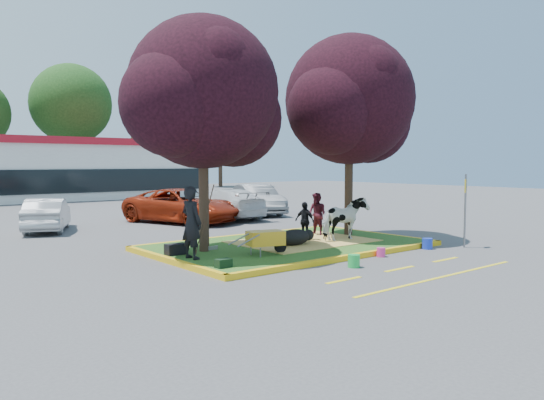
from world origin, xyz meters
TOP-DOWN VIEW (x-y plane):
  - ground at (0.00, 0.00)m, footprint 90.00×90.00m
  - median_island at (0.00, 0.00)m, footprint 8.00×5.00m
  - curb_near at (0.00, -2.58)m, footprint 8.30×0.16m
  - curb_far at (0.00, 2.58)m, footprint 8.30×0.16m
  - curb_left at (-4.08, 0.00)m, footprint 0.16×5.30m
  - curb_right at (4.08, 0.00)m, footprint 0.16×5.30m
  - straw_bedding at (0.60, 0.00)m, footprint 4.20×3.00m
  - tree_purple_left at (-2.78, 0.38)m, footprint 5.06×4.20m
  - tree_purple_right at (2.92, 0.18)m, footprint 5.30×4.40m
  - fire_lane_stripe_a at (-2.00, -4.20)m, footprint 1.10×0.12m
  - fire_lane_stripe_b at (0.00, -4.20)m, footprint 1.10×0.12m
  - fire_lane_stripe_c at (2.00, -4.20)m, footprint 1.10×0.12m
  - fire_lane_long at (0.00, -5.40)m, footprint 6.00×0.10m
  - retail_building at (2.00, 27.98)m, footprint 20.40×8.40m
  - treeline at (1.23, 37.61)m, footprint 46.58×7.80m
  - cow at (1.76, -0.70)m, footprint 1.65×0.77m
  - calf at (-0.16, -0.43)m, footprint 1.17×0.72m
  - handler at (-3.70, -0.44)m, footprint 0.53×0.74m
  - visitor_a at (1.96, 0.77)m, footprint 0.61×0.75m
  - visitor_b at (0.85, 0.21)m, footprint 0.43×0.77m
  - wheelbarrow at (-1.85, -1.19)m, footprint 1.72×0.82m
  - gear_bag_dark at (-3.70, 0.39)m, footprint 0.58×0.32m
  - gear_bag_green at (-3.70, -1.90)m, footprint 0.39×0.25m
  - sign_post at (4.30, -3.37)m, footprint 0.31×0.15m
  - bucket_green at (-0.73, -3.34)m, footprint 0.30×0.30m
  - bucket_pink at (0.99, -2.80)m, footprint 0.32×0.32m
  - bucket_blue at (3.15, -2.82)m, footprint 0.33×0.33m
  - car_silver at (-4.56, 8.95)m, footprint 2.78×4.09m
  - car_red at (0.89, 8.22)m, footprint 4.10×5.90m
  - car_white at (3.37, 8.43)m, footprint 2.18×4.93m
  - car_grey at (5.79, 9.17)m, footprint 2.91×4.87m

SIDE VIEW (x-z plane):
  - ground at x=0.00m, z-range 0.00..0.00m
  - fire_lane_stripe_a at x=-2.00m, z-range 0.00..0.01m
  - fire_lane_stripe_b at x=0.00m, z-range 0.00..0.01m
  - fire_lane_stripe_c at x=2.00m, z-range 0.00..0.01m
  - fire_lane_long at x=0.00m, z-range 0.00..0.01m
  - median_island at x=0.00m, z-range 0.00..0.15m
  - curb_near at x=0.00m, z-range 0.00..0.15m
  - curb_far at x=0.00m, z-range 0.00..0.15m
  - curb_left at x=-4.08m, z-range 0.00..0.15m
  - curb_right at x=4.08m, z-range 0.00..0.15m
  - bucket_pink at x=0.99m, z-range 0.00..0.26m
  - straw_bedding at x=0.60m, z-range 0.15..0.16m
  - bucket_green at x=-0.73m, z-range 0.00..0.33m
  - bucket_blue at x=3.15m, z-range 0.00..0.33m
  - gear_bag_green at x=-3.70m, z-range 0.15..0.36m
  - gear_bag_dark at x=-3.70m, z-range 0.15..0.44m
  - calf at x=-0.16m, z-range 0.15..0.64m
  - wheelbarrow at x=-1.85m, z-range 0.27..0.92m
  - car_silver at x=-4.56m, z-range 0.00..1.28m
  - car_white at x=3.37m, z-range 0.00..1.41m
  - car_red at x=0.89m, z-range 0.00..1.50m
  - car_grey at x=5.79m, z-range 0.00..1.52m
  - visitor_b at x=0.85m, z-range 0.15..1.38m
  - cow at x=1.76m, z-range 0.15..1.53m
  - visitor_a at x=1.96m, z-range 0.15..1.60m
  - handler at x=-3.70m, z-range 0.15..2.03m
  - sign_post at x=4.30m, z-range 0.25..2.53m
  - retail_building at x=2.00m, z-range 0.05..4.45m
  - tree_purple_left at x=-2.78m, z-range 1.10..7.61m
  - tree_purple_right at x=2.92m, z-range 1.15..7.97m
  - treeline at x=1.23m, z-range 0.42..15.05m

